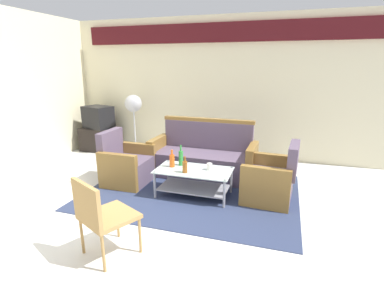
% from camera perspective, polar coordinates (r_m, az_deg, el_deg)
% --- Properties ---
extents(ground_plane, '(14.00, 14.00, 0.00)m').
position_cam_1_polar(ground_plane, '(3.77, -5.33, -13.09)').
color(ground_plane, white).
extents(wall_back, '(6.52, 0.19, 2.80)m').
position_cam_1_polar(wall_back, '(6.21, 5.50, 13.05)').
color(wall_back, beige).
rests_on(wall_back, ground).
extents(rug, '(3.12, 2.30, 0.01)m').
position_cam_1_polar(rug, '(4.56, 0.02, -7.39)').
color(rug, '#2D3856').
rests_on(rug, ground).
extents(couch, '(1.82, 0.78, 0.96)m').
position_cam_1_polar(couch, '(5.14, 2.23, -0.89)').
color(couch, '#5B4C60').
rests_on(couch, rug).
extents(armchair_left, '(0.71, 0.77, 0.85)m').
position_cam_1_polar(armchair_left, '(4.95, -12.56, -2.33)').
color(armchair_left, '#5B4C60').
rests_on(armchair_left, rug).
extents(armchair_right, '(0.75, 0.81, 0.85)m').
position_cam_1_polar(armchair_right, '(4.36, 14.98, -5.14)').
color(armchair_right, '#5B4C60').
rests_on(armchair_right, rug).
extents(coffee_table, '(1.10, 0.60, 0.40)m').
position_cam_1_polar(coffee_table, '(4.34, 0.34, -4.88)').
color(coffee_table, silver).
rests_on(coffee_table, rug).
extents(bottle_orange, '(0.08, 0.08, 0.26)m').
position_cam_1_polar(bottle_orange, '(4.39, -3.88, -1.34)').
color(bottle_orange, '#D85919').
rests_on(bottle_orange, coffee_table).
extents(bottle_green, '(0.07, 0.07, 0.31)m').
position_cam_1_polar(bottle_green, '(4.45, -2.17, -0.81)').
color(bottle_green, '#2D8C38').
rests_on(bottle_green, coffee_table).
extents(bottle_brown, '(0.07, 0.07, 0.24)m').
position_cam_1_polar(bottle_brown, '(4.15, -1.39, -2.53)').
color(bottle_brown, brown).
rests_on(bottle_brown, coffee_table).
extents(cup, '(0.08, 0.08, 0.10)m').
position_cam_1_polar(cup, '(4.28, 3.41, -2.54)').
color(cup, silver).
rests_on(cup, coffee_table).
extents(tv_stand, '(0.80, 0.50, 0.52)m').
position_cam_1_polar(tv_stand, '(6.99, -17.32, 2.69)').
color(tv_stand, black).
rests_on(tv_stand, ground).
extents(television, '(0.70, 0.59, 0.48)m').
position_cam_1_polar(television, '(6.90, -17.67, 6.72)').
color(television, black).
rests_on(television, tv_stand).
extents(pedestal_fan, '(0.36, 0.36, 1.27)m').
position_cam_1_polar(pedestal_fan, '(6.45, -11.25, 8.81)').
color(pedestal_fan, '#2D2D33').
rests_on(pedestal_fan, ground).
extents(wicker_chair, '(0.64, 0.64, 0.84)m').
position_cam_1_polar(wicker_chair, '(3.06, -17.30, -10.90)').
color(wicker_chair, '#AD844C').
rests_on(wicker_chair, ground).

